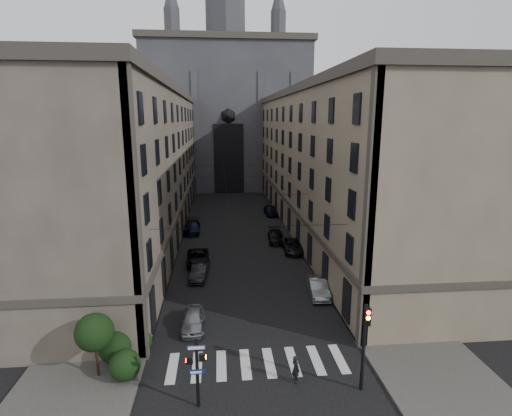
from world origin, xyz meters
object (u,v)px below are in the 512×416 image
object	(u,v)px
traffic_light_right	(365,337)
gothic_tower	(227,106)
pedestrian_signal_left	(197,367)
car_left_near	(193,320)
car_right_midfar	(276,237)
car_right_midnear	(293,246)
pedestrian	(296,369)
car_right_near	(318,287)
car_right_far	(271,210)
car_left_midnear	(199,272)
car_left_midfar	(198,258)
car_left_far	(192,227)

from	to	relation	value
traffic_light_right	gothic_tower	bearing A→B (deg)	94.38
pedestrian_signal_left	car_left_near	bearing A→B (deg)	95.09
gothic_tower	car_right_midfar	size ratio (longest dim) A/B	12.33
car_left_near	car_right_midnear	xyz separation A→B (m)	(10.44, 16.28, 0.01)
pedestrian	car_right_near	bearing A→B (deg)	-44.87
car_right_midnear	car_right_far	world-z (taller)	car_right_far
traffic_light_right	car_left_midnear	bearing A→B (deg)	119.76
car_left_midnear	car_left_midfar	size ratio (longest dim) A/B	0.83
pedestrian_signal_left	car_right_far	size ratio (longest dim) A/B	0.88
traffic_light_right	car_left_midnear	xyz separation A→B (m)	(-9.80, 17.14, -2.61)
car_left_near	pedestrian_signal_left	bearing A→B (deg)	-84.80
car_left_midnear	car_left_near	bearing A→B (deg)	-84.88
car_left_midnear	pedestrian	bearing A→B (deg)	-63.40
traffic_light_right	pedestrian	distance (m)	4.46
car_right_near	car_left_midnear	bearing A→B (deg)	160.10
pedestrian_signal_left	car_right_far	world-z (taller)	pedestrian_signal_left
gothic_tower	car_right_midfar	xyz separation A→B (m)	(4.78, -45.03, -17.12)
car_left_midnear	car_right_midfar	bearing A→B (deg)	55.84
car_left_midfar	car_left_far	bearing A→B (deg)	93.52
car_left_midfar	car_left_far	world-z (taller)	car_left_far
car_left_midnear	gothic_tower	bearing A→B (deg)	91.10
car_left_far	car_left_midnear	bearing A→B (deg)	-84.64
car_left_near	car_left_midfar	world-z (taller)	car_left_midfar
car_right_midnear	pedestrian_signal_left	bearing A→B (deg)	-110.85
pedestrian_signal_left	pedestrian	xyz separation A→B (m)	(5.54, 1.50, -1.48)
pedestrian_signal_left	car_right_midfar	world-z (taller)	pedestrian_signal_left
car_left_far	car_right_midnear	xyz separation A→B (m)	(12.05, -9.15, -0.07)
car_left_near	car_left_far	distance (m)	25.48
car_left_near	car_right_near	distance (m)	11.43
car_left_far	car_right_far	world-z (taller)	car_right_far
car_left_near	car_right_far	bearing A→B (deg)	73.47
traffic_light_right	car_left_far	xyz separation A→B (m)	(-11.45, 33.21, -2.53)
traffic_light_right	car_left_midnear	world-z (taller)	traffic_light_right
gothic_tower	car_left_far	distance (m)	43.71
gothic_tower	car_right_midnear	bearing A→B (deg)	-82.78
gothic_tower	traffic_light_right	bearing A→B (deg)	-85.62
car_right_near	car_right_midfar	distance (m)	15.64
traffic_light_right	car_left_near	bearing A→B (deg)	141.67
car_right_midfar	pedestrian	xyz separation A→B (m)	(-2.75, -26.93, 0.16)
pedestrian_signal_left	car_left_midfar	world-z (taller)	pedestrian_signal_left
traffic_light_right	car_left_near	size ratio (longest dim) A/B	1.31
car_left_midfar	car_left_far	xyz separation A→B (m)	(-1.37, 12.13, 0.06)
pedestrian_signal_left	car_left_near	world-z (taller)	pedestrian_signal_left
car_right_near	car_right_midfar	world-z (taller)	car_right_near
pedestrian_signal_left	car_left_far	bearing A→B (deg)	93.98
traffic_light_right	car_left_midfar	size ratio (longest dim) A/B	1.04
car_left_far	car_right_near	world-z (taller)	car_left_far
car_left_midnear	pedestrian	world-z (taller)	pedestrian
car_left_midnear	pedestrian	xyz separation A→B (m)	(6.23, -16.06, 0.16)
car_left_near	car_left_midfar	size ratio (longest dim) A/B	0.80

